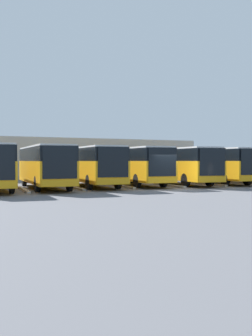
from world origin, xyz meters
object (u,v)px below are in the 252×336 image
at_px(bus_3, 134,164).
at_px(bus_5, 45,165).
at_px(bus_0, 244,164).
at_px(bus_1, 214,164).
at_px(bus_2, 178,164).
at_px(bus_4, 91,165).

relative_size(bus_3, bus_5, 1.00).
relative_size(bus_0, bus_3, 1.00).
bearing_deg(bus_3, bus_1, -179.42).
height_order(bus_2, bus_3, same).
height_order(bus_3, bus_5, same).
height_order(bus_1, bus_3, same).
distance_m(bus_4, bus_5, 3.93).
bearing_deg(bus_2, bus_3, -4.29).
distance_m(bus_1, bus_2, 3.89).
distance_m(bus_0, bus_5, 19.46).
relative_size(bus_2, bus_4, 1.00).
bearing_deg(bus_5, bus_0, -173.12).
relative_size(bus_0, bus_5, 1.00).
bearing_deg(bus_0, bus_2, 8.86).
xyz_separation_m(bus_2, bus_3, (3.89, -0.72, 0.00)).
bearing_deg(bus_4, bus_5, 14.27).
bearing_deg(bus_5, bus_4, -165.73).
bearing_deg(bus_2, bus_4, 1.18).
relative_size(bus_1, bus_3, 1.00).
relative_size(bus_1, bus_2, 1.00).
bearing_deg(bus_5, bus_3, -169.47).
relative_size(bus_0, bus_1, 1.00).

